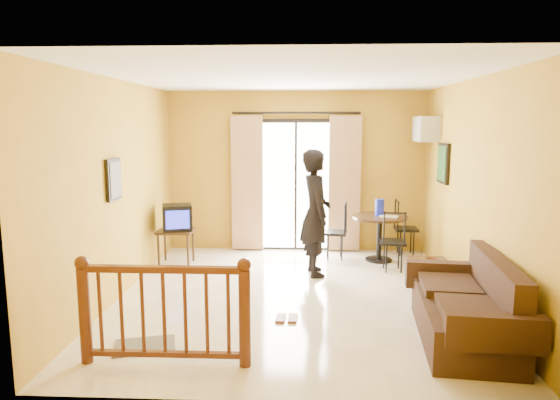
{
  "coord_description": "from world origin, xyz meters",
  "views": [
    {
      "loc": [
        0.13,
        -6.24,
        2.23
      ],
      "look_at": [
        -0.17,
        0.2,
        1.25
      ],
      "focal_mm": 32.0,
      "sensor_mm": 36.0,
      "label": 1
    }
  ],
  "objects_px": {
    "dining_table": "(380,225)",
    "standing_person": "(316,213)",
    "sofa": "(469,310)",
    "television": "(177,217)",
    "coffee_table": "(433,274)"
  },
  "relations": [
    {
      "from": "dining_table",
      "to": "standing_person",
      "type": "xyz_separation_m",
      "value": [
        -1.07,
        -0.8,
        0.34
      ]
    },
    {
      "from": "sofa",
      "to": "standing_person",
      "type": "xyz_separation_m",
      "value": [
        -1.54,
        2.25,
        0.61
      ]
    },
    {
      "from": "television",
      "to": "coffee_table",
      "type": "height_order",
      "value": "television"
    },
    {
      "from": "coffee_table",
      "to": "sofa",
      "type": "relative_size",
      "value": 0.47
    },
    {
      "from": "television",
      "to": "sofa",
      "type": "bearing_deg",
      "value": -51.86
    },
    {
      "from": "standing_person",
      "to": "sofa",
      "type": "bearing_deg",
      "value": -156.28
    },
    {
      "from": "television",
      "to": "dining_table",
      "type": "bearing_deg",
      "value": -9.76
    },
    {
      "from": "dining_table",
      "to": "standing_person",
      "type": "relative_size",
      "value": 0.48
    },
    {
      "from": "coffee_table",
      "to": "sofa",
      "type": "bearing_deg",
      "value": -89.71
    },
    {
      "from": "dining_table",
      "to": "television",
      "type": "bearing_deg",
      "value": -173.77
    },
    {
      "from": "television",
      "to": "standing_person",
      "type": "relative_size",
      "value": 0.29
    },
    {
      "from": "television",
      "to": "coffee_table",
      "type": "bearing_deg",
      "value": -34.87
    },
    {
      "from": "television",
      "to": "dining_table",
      "type": "relative_size",
      "value": 0.61
    },
    {
      "from": "coffee_table",
      "to": "sofa",
      "type": "xyz_separation_m",
      "value": [
        0.01,
        -1.42,
        0.06
      ]
    },
    {
      "from": "television",
      "to": "coffee_table",
      "type": "relative_size",
      "value": 0.6
    }
  ]
}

